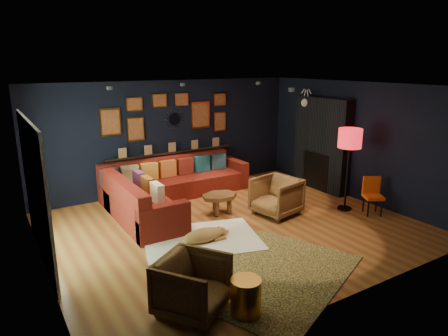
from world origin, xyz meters
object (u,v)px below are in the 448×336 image
gold_stool (246,297)px  dog (203,233)px  sectional (164,190)px  coffee_table (220,198)px  pouf (140,206)px  floor_lamp (350,142)px  orange_chair (372,193)px  armchair_right (276,195)px  armchair_left (192,283)px

gold_stool → dog: (0.53, 2.04, -0.06)m
sectional → gold_stool: 4.22m
sectional → coffee_table: 1.33m
pouf → floor_lamp: size_ratio=0.33×
coffee_table → orange_chair: orange_chair is taller
orange_chair → floor_lamp: (-0.28, 0.44, 1.00)m
orange_chair → floor_lamp: floor_lamp is taller
armchair_right → orange_chair: 1.95m
sectional → armchair_left: 3.97m
dog → sectional: bearing=87.0°
floor_lamp → pouf: bearing=154.0°
gold_stool → floor_lamp: bearing=26.3°
sectional → gold_stool: size_ratio=7.21×
floor_lamp → dog: bearing=177.4°
coffee_table → armchair_right: (0.95, -0.64, 0.09)m
orange_chair → armchair_right: bearing=-179.7°
dog → coffee_table: bearing=49.5°
gold_stool → orange_chair: 4.37m
armchair_right → dog: 1.94m
gold_stool → dog: bearing=75.4°
armchair_right → gold_stool: armchair_right is taller
coffee_table → orange_chair: size_ratio=1.01×
pouf → sectional: bearing=31.0°
gold_stool → floor_lamp: (3.83, 1.89, 1.21)m
sectional → coffee_table: sectional is taller
coffee_table → dog: coffee_table is taller
armchair_left → orange_chair: size_ratio=1.04×
armchair_left → pouf: bearing=46.1°
sectional → orange_chair: size_ratio=4.49×
coffee_table → dog: 1.40m
armchair_right → orange_chair: (1.70, -0.97, 0.02)m
armchair_right → orange_chair: bearing=49.0°
coffee_table → armchair_left: 3.34m
pouf → gold_stool: bearing=-90.5°
pouf → coffee_table: bearing=-25.3°
coffee_table → dog: bearing=-132.6°
pouf → orange_chair: orange_chair is taller
orange_chair → floor_lamp: size_ratio=0.44×
sectional → floor_lamp: 4.01m
coffee_table → dog: (-0.94, -1.02, -0.16)m
coffee_table → armchair_right: 1.15m
floor_lamp → armchair_right: bearing=159.3°
pouf → armchair_left: bearing=-99.4°
coffee_table → armchair_left: (-1.99, -2.68, 0.06)m
orange_chair → coffee_table: bearing=178.8°
pouf → armchair_left: armchair_left is taller
dog → orange_chair: bearing=-7.3°
pouf → floor_lamp: floor_lamp is taller
sectional → pouf: size_ratio=6.01×
gold_stool → pouf: bearing=89.5°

